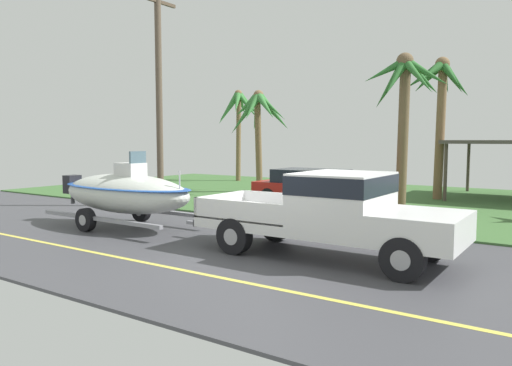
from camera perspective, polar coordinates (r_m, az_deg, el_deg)
The scene contains 9 objects.
ground at distance 18.12m, azimuth 15.89°, elevation -3.11°, with size 36.00×22.00×0.11m.
pickup_truck_towing at distance 10.40m, azimuth 9.77°, elevation -3.22°, with size 5.87×2.03×1.82m.
boat_on_trailer at distance 14.42m, azimuth -14.94°, elevation -1.11°, with size 5.84×2.24×2.18m.
parked_sedan_near at distance 18.69m, azimuth 6.86°, elevation -0.59°, with size 4.68×1.95×1.38m.
palm_tree_near_left at distance 18.35m, azimuth 16.88°, elevation 10.01°, with size 3.06×2.80×5.53m.
palm_tree_near_right at distance 29.38m, azimuth -2.10°, elevation 8.37°, with size 3.30×2.97×5.42m.
palm_tree_mid at distance 21.73m, azimuth 20.54°, elevation 9.91°, with size 2.69×3.07×5.85m.
palm_tree_far_right at distance 23.03m, azimuth 0.35°, elevation 8.01°, with size 3.33×2.81×4.79m.
utility_pole at distance 18.87m, azimuth -11.17°, elevation 10.18°, with size 0.24×1.80×8.13m.
Camera 1 is at (5.57, -8.67, 2.50)m, focal length 34.53 mm.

